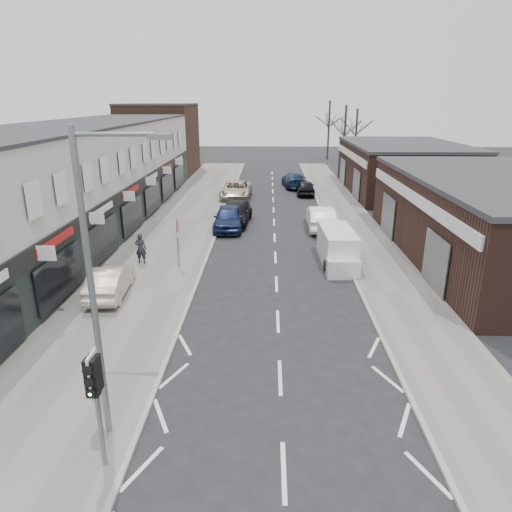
# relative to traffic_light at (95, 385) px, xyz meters

# --- Properties ---
(ground) EXTENTS (160.00, 160.00, 0.00)m
(ground) POSITION_rel_traffic_light_xyz_m (4.40, 2.02, -2.41)
(ground) COLOR black
(ground) RESTS_ON ground
(pavement_left) EXTENTS (5.50, 64.00, 0.12)m
(pavement_left) POSITION_rel_traffic_light_xyz_m (-2.35, 24.02, -2.35)
(pavement_left) COLOR slate
(pavement_left) RESTS_ON ground
(pavement_right) EXTENTS (3.50, 64.00, 0.12)m
(pavement_right) POSITION_rel_traffic_light_xyz_m (10.15, 24.02, -2.35)
(pavement_right) COLOR slate
(pavement_right) RESTS_ON ground
(shop_terrace_left) EXTENTS (8.00, 41.00, 7.10)m
(shop_terrace_left) POSITION_rel_traffic_light_xyz_m (-9.10, 21.52, 1.14)
(shop_terrace_left) COLOR beige
(shop_terrace_left) RESTS_ON ground
(brick_block_far) EXTENTS (8.00, 10.00, 8.00)m
(brick_block_far) POSITION_rel_traffic_light_xyz_m (-9.10, 47.02, 1.59)
(brick_block_far) COLOR #482B1F
(brick_block_far) RESTS_ON ground
(right_unit_near) EXTENTS (10.00, 18.00, 4.50)m
(right_unit_near) POSITION_rel_traffic_light_xyz_m (16.90, 16.02, -0.16)
(right_unit_near) COLOR #371F19
(right_unit_near) RESTS_ON ground
(right_unit_far) EXTENTS (10.00, 16.00, 4.50)m
(right_unit_far) POSITION_rel_traffic_light_xyz_m (16.90, 36.02, -0.16)
(right_unit_far) COLOR #371F19
(right_unit_far) RESTS_ON ground
(tree_far_a) EXTENTS (3.60, 3.60, 8.00)m
(tree_far_a) POSITION_rel_traffic_light_xyz_m (13.40, 50.02, -2.41)
(tree_far_a) COLOR #382D26
(tree_far_a) RESTS_ON ground
(tree_far_b) EXTENTS (3.60, 3.60, 7.50)m
(tree_far_b) POSITION_rel_traffic_light_xyz_m (15.90, 56.02, -2.41)
(tree_far_b) COLOR #382D26
(tree_far_b) RESTS_ON ground
(tree_far_c) EXTENTS (3.60, 3.60, 8.50)m
(tree_far_c) POSITION_rel_traffic_light_xyz_m (12.90, 62.02, -2.41)
(tree_far_c) COLOR #382D26
(tree_far_c) RESTS_ON ground
(traffic_light) EXTENTS (0.28, 0.60, 3.10)m
(traffic_light) POSITION_rel_traffic_light_xyz_m (0.00, 0.00, 0.00)
(traffic_light) COLOR slate
(traffic_light) RESTS_ON pavement_left
(street_lamp) EXTENTS (2.23, 0.22, 8.00)m
(street_lamp) POSITION_rel_traffic_light_xyz_m (-0.13, 1.22, 2.20)
(street_lamp) COLOR slate
(street_lamp) RESTS_ON pavement_left
(warning_sign) EXTENTS (0.12, 0.80, 2.70)m
(warning_sign) POSITION_rel_traffic_light_xyz_m (-0.76, 14.02, -0.21)
(warning_sign) COLOR slate
(warning_sign) RESTS_ON pavement_left
(white_van) EXTENTS (1.83, 4.86, 1.87)m
(white_van) POSITION_rel_traffic_light_xyz_m (7.80, 15.16, -1.53)
(white_van) COLOR silver
(white_van) RESTS_ON ground
(sedan_on_pavement) EXTENTS (1.74, 4.20, 1.35)m
(sedan_on_pavement) POSITION_rel_traffic_light_xyz_m (-3.23, 10.26, -1.62)
(sedan_on_pavement) COLOR #BFAE99
(sedan_on_pavement) RESTS_ON pavement_left
(pedestrian) EXTENTS (0.64, 0.44, 1.69)m
(pedestrian) POSITION_rel_traffic_light_xyz_m (-2.96, 14.54, -1.45)
(pedestrian) COLOR black
(pedestrian) RESTS_ON pavement_left
(parked_car_left_a) EXTENTS (2.02, 4.87, 1.65)m
(parked_car_left_a) POSITION_rel_traffic_light_xyz_m (1.19, 22.00, -1.59)
(parked_car_left_a) COLOR #162045
(parked_car_left_a) RESTS_ON ground
(parked_car_left_b) EXTENTS (2.57, 5.41, 1.52)m
(parked_car_left_b) POSITION_rel_traffic_light_xyz_m (1.54, 23.53, -1.65)
(parked_car_left_b) COLOR black
(parked_car_left_b) RESTS_ON ground
(parked_car_left_c) EXTENTS (2.79, 5.71, 1.56)m
(parked_car_left_c) POSITION_rel_traffic_light_xyz_m (1.00, 32.51, -1.63)
(parked_car_left_c) COLOR beige
(parked_car_left_c) RESTS_ON ground
(parked_car_right_a) EXTENTS (1.80, 4.99, 1.64)m
(parked_car_right_a) POSITION_rel_traffic_light_xyz_m (7.63, 22.26, -1.60)
(parked_car_right_a) COLOR white
(parked_car_right_a) RESTS_ON ground
(parked_car_right_b) EXTENTS (1.82, 4.18, 1.40)m
(parked_car_right_b) POSITION_rel_traffic_light_xyz_m (7.51, 34.35, -1.71)
(parked_car_right_b) COLOR black
(parked_car_right_b) RESTS_ON ground
(parked_car_right_c) EXTENTS (2.61, 5.39, 1.51)m
(parked_car_right_c) POSITION_rel_traffic_light_xyz_m (6.60, 38.38, -1.66)
(parked_car_right_c) COLOR #13203E
(parked_car_right_c) RESTS_ON ground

